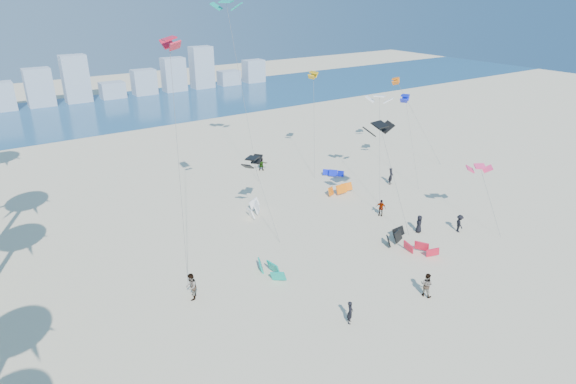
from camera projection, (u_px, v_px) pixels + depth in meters
ground at (410, 378)px, 25.71m from camera, size 220.00×220.00×0.00m
ocean at (85, 113)px, 80.64m from camera, size 220.00×220.00×0.00m
kitesurfer_near at (350, 312)px, 29.73m from camera, size 0.65×0.66×1.54m
kitesurfer_mid at (426, 285)px, 32.34m from camera, size 0.87×0.99×1.72m
kitesurfers_far at (331, 211)px, 43.08m from camera, size 26.84×23.65×1.89m
grounded_kites at (332, 219)px, 42.61m from camera, size 17.87×19.59×0.99m
flying_kites at (322, 85)px, 44.54m from camera, size 35.01×27.59×18.59m
distant_skyline at (61, 86)px, 86.46m from camera, size 85.00×3.00×8.40m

